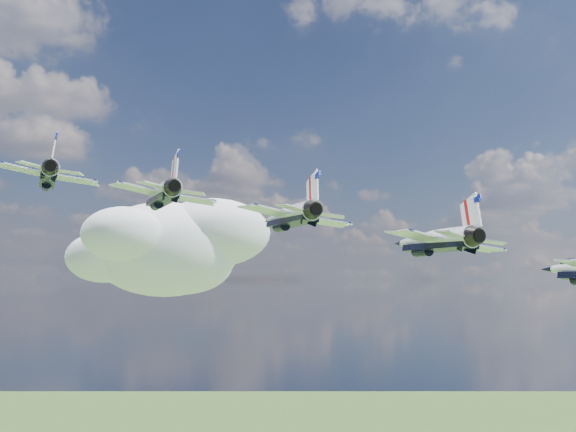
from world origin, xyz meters
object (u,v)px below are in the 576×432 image
jet_0 (48,176)px  jet_2 (288,216)px  jet_3 (432,240)px  jet_1 (161,195)px

jet_0 → jet_2: bearing=-37.9°
jet_0 → jet_3: size_ratio=1.00×
jet_0 → jet_3: (26.24, -28.38, -7.30)m
jet_0 → jet_3: 39.33m
jet_1 → jet_2: jet_1 is taller
jet_1 → jet_3: size_ratio=1.00×
jet_0 → jet_1: bearing=-37.9°
jet_1 → jet_0: bearing=142.1°
jet_0 → jet_2: (17.49, -18.92, -4.86)m
jet_2 → jet_3: size_ratio=1.00×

